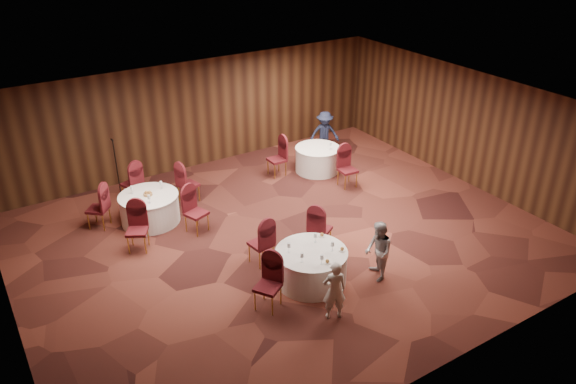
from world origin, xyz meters
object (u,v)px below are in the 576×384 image
woman_a (334,290)px  man_c (324,134)px  table_left (150,208)px  woman_b (378,251)px  table_right (317,159)px  mic_stand (119,182)px  table_main (311,266)px

woman_a → man_c: size_ratio=0.88×
table_left → woman_a: woman_a is taller
woman_b → man_c: 6.59m
table_right → woman_a: 6.66m
mic_stand → woman_b: bearing=-61.1°
woman_a → woman_b: bearing=-138.5°
table_left → mic_stand: bearing=100.1°
table_right → woman_b: bearing=-111.5°
table_left → mic_stand: (-0.28, 1.54, 0.15)m
woman_a → man_c: man_c is taller
table_left → table_main: bearing=-64.7°
table_main → woman_b: size_ratio=1.14×
woman_b → table_left: bearing=-124.8°
table_main → table_right: bearing=53.6°
table_main → table_left: size_ratio=1.03×
woman_a → woman_b: woman_b is taller
man_c → woman_a: bearing=-98.2°
table_left → man_c: (6.12, 1.07, 0.34)m
table_left → man_c: 6.22m
table_right → mic_stand: (-5.54, 1.32, 0.15)m
mic_stand → woman_a: size_ratio=1.39×
table_main → mic_stand: size_ratio=0.87×
table_main → table_right: 5.51m
man_c → table_left: bearing=-144.1°
table_main → woman_a: size_ratio=1.20×
table_main → table_left: 4.67m
table_left → woman_b: bearing=-56.2°
table_left → table_right: same height
woman_a → table_main: bearing=-81.2°
table_main → woman_a: (-0.29, -1.19, 0.26)m
woman_a → table_left: bearing=-50.2°
table_right → woman_b: 5.48m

